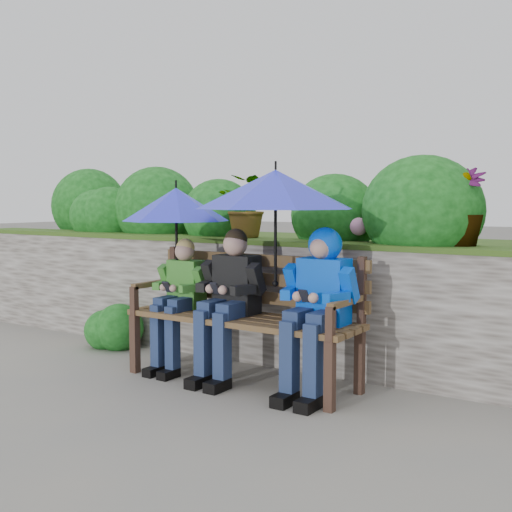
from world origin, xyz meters
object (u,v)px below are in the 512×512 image
Objects in this scene: park_bench at (247,308)px; boy_left at (179,295)px; umbrella_right at (276,189)px; boy_middle at (229,295)px; umbrella_left at (176,205)px; boy_right at (318,296)px.

boy_left is at bearing -172.66° from park_bench.
umbrella_right is (0.28, -0.04, 0.88)m from park_bench.
umbrella_left reaches higher than boy_middle.
park_bench is 0.93m from umbrella_right.
boy_middle is at bearing -179.20° from boy_right.
umbrella_left is at bearing 178.01° from boy_right.
boy_left is at bearing -179.96° from boy_right.
umbrella_right is (0.87, 0.03, 0.82)m from boy_left.
umbrella_right is (0.38, 0.04, 0.78)m from boy_middle.
boy_middle is (0.49, -0.01, 0.04)m from boy_left.
boy_middle is 1.00× the size of umbrella_right.
park_bench is at bearing 170.78° from umbrella_right.
boy_right is (0.64, -0.08, 0.15)m from park_bench.
umbrella_right is at bearing 6.22° from boy_middle.
boy_right is at bearing 0.04° from boy_left.
park_bench is 1.01m from umbrella_left.
park_bench is 1.60× the size of boy_middle.
boy_middle is 0.74m from boy_right.
boy_right is 0.82m from umbrella_right.
boy_left is 0.72m from umbrella_left.
umbrella_left is at bearing 174.30° from boy_middle.
umbrella_right reaches higher than umbrella_left.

